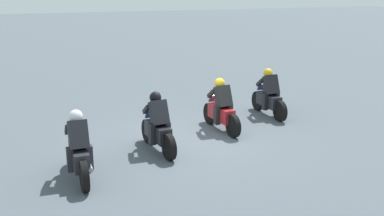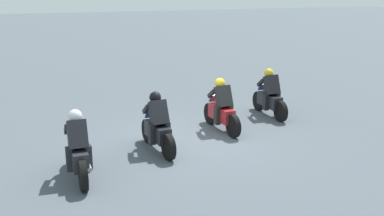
{
  "view_description": "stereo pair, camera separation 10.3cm",
  "coord_description": "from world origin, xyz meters",
  "px_view_note": "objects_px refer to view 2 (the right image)",
  "views": [
    {
      "loc": [
        -11.12,
        4.45,
        4.08
      ],
      "look_at": [
        -0.06,
        0.04,
        0.9
      ],
      "focal_mm": 43.53,
      "sensor_mm": 36.0,
      "label": 1
    },
    {
      "loc": [
        -11.16,
        4.35,
        4.08
      ],
      "look_at": [
        -0.06,
        0.04,
        0.9
      ],
      "focal_mm": 43.53,
      "sensor_mm": 36.0,
      "label": 2
    }
  ],
  "objects_px": {
    "rider_lane_b": "(222,109)",
    "rider_lane_c": "(158,127)",
    "rider_lane_a": "(270,97)",
    "rider_lane_d": "(78,151)"
  },
  "relations": [
    {
      "from": "rider_lane_b",
      "to": "rider_lane_d",
      "type": "bearing_deg",
      "value": 111.73
    },
    {
      "from": "rider_lane_a",
      "to": "rider_lane_c",
      "type": "relative_size",
      "value": 1.0
    },
    {
      "from": "rider_lane_a",
      "to": "rider_lane_c",
      "type": "distance_m",
      "value": 4.64
    },
    {
      "from": "rider_lane_b",
      "to": "rider_lane_c",
      "type": "relative_size",
      "value": 1.0
    },
    {
      "from": "rider_lane_c",
      "to": "rider_lane_a",
      "type": "bearing_deg",
      "value": -71.33
    },
    {
      "from": "rider_lane_b",
      "to": "rider_lane_c",
      "type": "bearing_deg",
      "value": 110.63
    },
    {
      "from": "rider_lane_c",
      "to": "rider_lane_d",
      "type": "bearing_deg",
      "value": 111.6
    },
    {
      "from": "rider_lane_c",
      "to": "rider_lane_d",
      "type": "height_order",
      "value": "same"
    },
    {
      "from": "rider_lane_a",
      "to": "rider_lane_b",
      "type": "bearing_deg",
      "value": 113.25
    },
    {
      "from": "rider_lane_a",
      "to": "rider_lane_d",
      "type": "relative_size",
      "value": 1.0
    }
  ]
}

